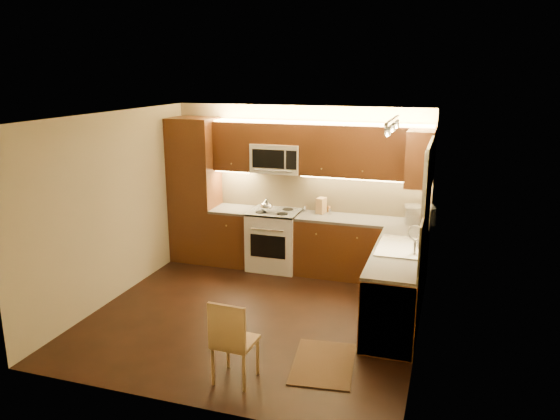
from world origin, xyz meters
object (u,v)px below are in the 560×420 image
(stove, at_px, (275,240))
(dining_chair, at_px, (235,339))
(toaster_oven, at_px, (420,214))
(knife_block, at_px, (321,206))
(sink, at_px, (400,241))
(microwave, at_px, (277,158))
(soap_bottle, at_px, (421,237))
(kettle, at_px, (267,205))

(stove, xyz_separation_m, dining_chair, (0.63, -3.13, -0.02))
(toaster_oven, bearing_deg, stove, 171.62)
(toaster_oven, bearing_deg, knife_block, 165.99)
(sink, bearing_deg, toaster_oven, 82.87)
(stove, distance_m, microwave, 1.27)
(dining_chair, bearing_deg, toaster_oven, 67.64)
(soap_bottle, bearing_deg, knife_block, 135.06)
(dining_chair, bearing_deg, soap_bottle, 57.45)
(kettle, xyz_separation_m, soap_bottle, (2.33, -0.79, -0.05))
(knife_block, bearing_deg, kettle, -150.38)
(stove, distance_m, sink, 2.35)
(microwave, height_order, sink, microwave)
(knife_block, distance_m, soap_bottle, 1.87)
(stove, xyz_separation_m, toaster_oven, (2.15, 0.08, 0.56))
(toaster_oven, height_order, soap_bottle, toaster_oven)
(microwave, height_order, kettle, microwave)
(stove, height_order, microwave, microwave)
(sink, bearing_deg, soap_bottle, 45.83)
(microwave, bearing_deg, dining_chair, -79.05)
(microwave, relative_size, sink, 0.88)
(microwave, bearing_deg, stove, -90.00)
(microwave, height_order, toaster_oven, microwave)
(knife_block, distance_m, dining_chair, 3.35)
(kettle, bearing_deg, stove, 19.76)
(microwave, relative_size, toaster_oven, 1.86)
(knife_block, bearing_deg, soap_bottle, -23.27)
(microwave, height_order, soap_bottle, microwave)
(kettle, height_order, toaster_oven, toaster_oven)
(kettle, xyz_separation_m, toaster_oven, (2.25, 0.17, -0.01))
(knife_block, bearing_deg, toaster_oven, 7.53)
(toaster_oven, relative_size, dining_chair, 0.46)
(kettle, distance_m, knife_block, 0.83)
(sink, distance_m, soap_bottle, 0.33)
(stove, height_order, toaster_oven, toaster_oven)
(sink, xyz_separation_m, soap_bottle, (0.23, 0.24, 0.01))
(stove, height_order, sink, sink)
(stove, distance_m, soap_bottle, 2.46)
(toaster_oven, relative_size, knife_block, 1.71)
(microwave, xyz_separation_m, soap_bottle, (2.23, -1.02, -0.74))
(microwave, relative_size, dining_chair, 0.86)
(sink, height_order, soap_bottle, soap_bottle)
(stove, relative_size, soap_bottle, 5.51)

